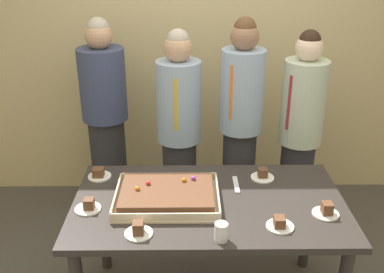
# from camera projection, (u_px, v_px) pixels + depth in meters

# --- Properties ---
(interior_back_panel) EXTENTS (8.00, 0.12, 3.00)m
(interior_back_panel) POSITION_uv_depth(u_px,v_px,m) (202.00, 29.00, 3.82)
(interior_back_panel) COLOR #CCB784
(interior_back_panel) RESTS_ON ground_plane
(party_table) EXTENTS (1.60, 0.91, 0.79)m
(party_table) POSITION_uv_depth(u_px,v_px,m) (209.00, 215.00, 2.69)
(party_table) COLOR #2D2826
(party_table) RESTS_ON ground_plane
(sheet_cake) EXTENTS (0.61, 0.46, 0.11)m
(sheet_cake) POSITION_uv_depth(u_px,v_px,m) (167.00, 195.00, 2.63)
(sheet_cake) COLOR beige
(sheet_cake) RESTS_ON party_table
(plated_slice_near_left) EXTENTS (0.15, 0.15, 0.07)m
(plated_slice_near_left) POSITION_uv_depth(u_px,v_px,m) (263.00, 175.00, 2.89)
(plated_slice_near_left) COLOR white
(plated_slice_near_left) RESTS_ON party_table
(plated_slice_near_right) EXTENTS (0.15, 0.15, 0.07)m
(plated_slice_near_right) POSITION_uv_depth(u_px,v_px,m) (280.00, 224.00, 2.40)
(plated_slice_near_right) COLOR white
(plated_slice_near_right) RESTS_ON party_table
(plated_slice_far_left) EXTENTS (0.15, 0.15, 0.08)m
(plated_slice_far_left) POSITION_uv_depth(u_px,v_px,m) (326.00, 211.00, 2.51)
(plated_slice_far_left) COLOR white
(plated_slice_far_left) RESTS_ON party_table
(plated_slice_far_right) EXTENTS (0.15, 0.15, 0.07)m
(plated_slice_far_right) POSITION_uv_depth(u_px,v_px,m) (88.00, 206.00, 2.55)
(plated_slice_far_right) COLOR white
(plated_slice_far_right) RESTS_ON party_table
(plated_slice_center_front) EXTENTS (0.15, 0.15, 0.08)m
(plated_slice_center_front) POSITION_uv_depth(u_px,v_px,m) (139.00, 230.00, 2.34)
(plated_slice_center_front) COLOR white
(plated_slice_center_front) RESTS_ON party_table
(plated_slice_center_back) EXTENTS (0.15, 0.15, 0.07)m
(plated_slice_center_back) POSITION_uv_depth(u_px,v_px,m) (99.00, 174.00, 2.90)
(plated_slice_center_back) COLOR white
(plated_slice_center_back) RESTS_ON party_table
(drink_cup_nearest) EXTENTS (0.07, 0.07, 0.10)m
(drink_cup_nearest) POSITION_uv_depth(u_px,v_px,m) (221.00, 232.00, 2.29)
(drink_cup_nearest) COLOR white
(drink_cup_nearest) RESTS_ON party_table
(cake_server_utensil) EXTENTS (0.03, 0.20, 0.01)m
(cake_server_utensil) POSITION_uv_depth(u_px,v_px,m) (236.00, 185.00, 2.82)
(cake_server_utensil) COLOR silver
(cake_server_utensil) RESTS_ON party_table
(person_serving_front) EXTENTS (0.31, 0.31, 1.73)m
(person_serving_front) POSITION_uv_depth(u_px,v_px,m) (240.00, 129.00, 3.34)
(person_serving_front) COLOR #28282D
(person_serving_front) RESTS_ON ground_plane
(person_green_shirt_behind) EXTENTS (0.33, 0.33, 1.65)m
(person_green_shirt_behind) POSITION_uv_depth(u_px,v_px,m) (179.00, 134.00, 3.38)
(person_green_shirt_behind) COLOR #28282D
(person_green_shirt_behind) RESTS_ON ground_plane
(person_striped_tie_right) EXTENTS (0.32, 0.32, 1.65)m
(person_striped_tie_right) POSITION_uv_depth(u_px,v_px,m) (300.00, 135.00, 3.36)
(person_striped_tie_right) COLOR #28282D
(person_striped_tie_right) RESTS_ON ground_plane
(person_far_right_suit) EXTENTS (0.36, 0.36, 1.69)m
(person_far_right_suit) POSITION_uv_depth(u_px,v_px,m) (106.00, 121.00, 3.60)
(person_far_right_suit) COLOR #28282D
(person_far_right_suit) RESTS_ON ground_plane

